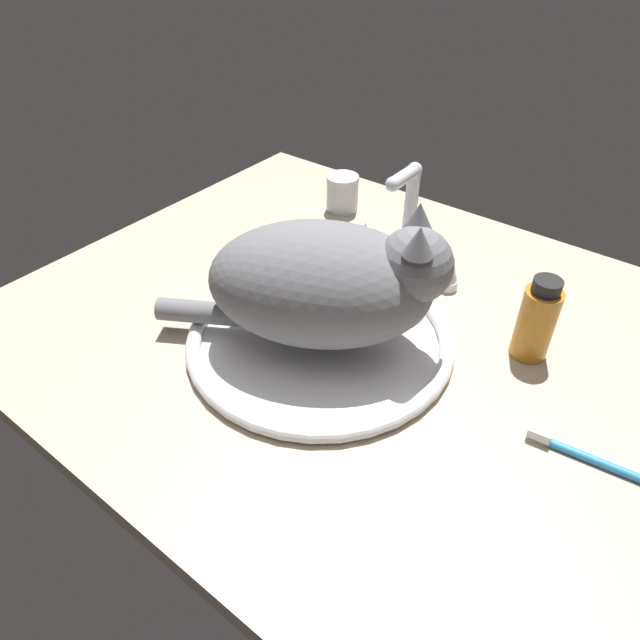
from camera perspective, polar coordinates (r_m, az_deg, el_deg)
The scene contains 7 objects.
countertop at distance 82.69cm, azimuth 5.07°, elevation -1.73°, with size 103.66×81.01×3.00cm, color #B7A88E.
sink_basin at distance 78.67cm, azimuth 0.00°, elevation -1.77°, with size 36.76×36.76×2.04cm.
faucet at distance 90.26cm, azimuth 8.61°, elevation 8.42°, with size 18.92×9.07×18.64cm.
cat at distance 72.73cm, azimuth 1.32°, elevation 3.73°, with size 37.58×30.20×18.73cm.
amber_bottle at distance 79.15cm, azimuth 20.87°, elevation -0.05°, with size 4.88×4.88×12.02cm.
metal_jar at distance 110.06cm, azimuth 2.25°, elevation 12.60°, with size 6.07×6.07×6.81cm.
toothbrush at distance 71.56cm, azimuth 25.84°, elevation -12.48°, with size 15.90×2.95×1.70cm.
Camera 1 is at (32.36, -53.96, 55.16)cm, focal length 31.95 mm.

